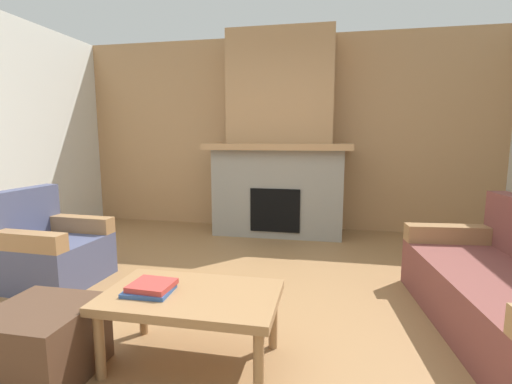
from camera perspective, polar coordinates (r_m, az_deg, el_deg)
name	(u,v)px	position (r m, az deg, el deg)	size (l,w,h in m)	color
ground	(229,323)	(2.79, -4.17, -19.59)	(9.00, 9.00, 0.00)	olive
wall_back_wood_panel	(283,134)	(5.41, 4.21, 8.86)	(6.00, 0.12, 2.70)	tan
fireplace	(280,148)	(5.04, 3.66, 6.77)	(1.90, 0.82, 2.70)	gray
armchair	(49,251)	(3.87, -29.28, -7.91)	(0.79, 0.79, 0.85)	#474C6B
coffee_table	(191,302)	(2.25, -9.93, -16.32)	(1.00, 0.60, 0.43)	#997047
ottoman	(43,342)	(2.48, -30.08, -19.44)	(0.52, 0.52, 0.40)	#4C3323
book_stack_near_edge	(151,288)	(2.27, -15.96, -14.03)	(0.27, 0.23, 0.06)	#335699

